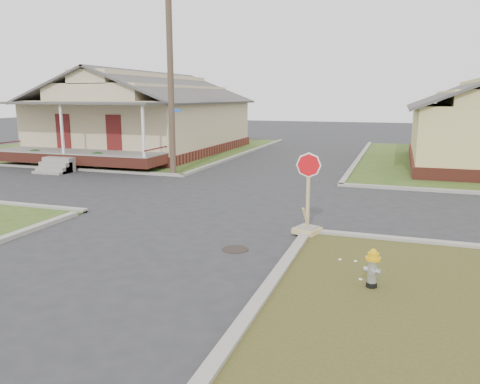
% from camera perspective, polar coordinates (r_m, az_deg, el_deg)
% --- Properties ---
extents(ground, '(120.00, 120.00, 0.00)m').
position_cam_1_polar(ground, '(12.62, -9.32, -5.23)').
color(ground, '#29292B').
rests_on(ground, ground).
extents(verge_far_left, '(19.00, 19.00, 0.05)m').
position_cam_1_polar(verge_far_left, '(34.42, -14.41, 5.19)').
color(verge_far_left, '#304D1B').
rests_on(verge_far_left, ground).
extents(curbs, '(80.00, 40.00, 0.12)m').
position_cam_1_polar(curbs, '(17.05, -1.42, -0.69)').
color(curbs, gray).
rests_on(curbs, ground).
extents(manhole, '(0.64, 0.64, 0.01)m').
position_cam_1_polar(manhole, '(11.33, -0.58, -7.00)').
color(manhole, black).
rests_on(manhole, ground).
extents(corner_house, '(10.10, 15.50, 5.30)m').
position_cam_1_polar(corner_house, '(31.57, -11.31, 8.89)').
color(corner_house, brown).
rests_on(corner_house, ground).
extents(utility_pole, '(1.80, 0.28, 9.00)m').
position_cam_1_polar(utility_pole, '(21.95, -8.48, 14.16)').
color(utility_pole, '#413025').
rests_on(utility_pole, ground).
extents(fire_hydrant, '(0.28, 0.28, 0.76)m').
position_cam_1_polar(fire_hydrant, '(9.28, 15.86, -8.69)').
color(fire_hydrant, black).
rests_on(fire_hydrant, ground).
extents(stop_sign, '(0.61, 0.60, 2.16)m').
position_cam_1_polar(stop_sign, '(12.48, 8.21, -2.94)').
color(stop_sign, tan).
rests_on(stop_sign, ground).
extents(hedge_left, '(1.23, 1.01, 0.94)m').
position_cam_1_polar(hedge_left, '(26.75, -23.65, 3.93)').
color(hedge_left, '#173B15').
rests_on(hedge_left, verge_far_left).
extents(hedge_right, '(1.23, 1.01, 0.94)m').
position_cam_1_polar(hedge_right, '(24.41, -16.94, 3.76)').
color(hedge_right, '#173B15').
rests_on(hedge_right, verge_far_left).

